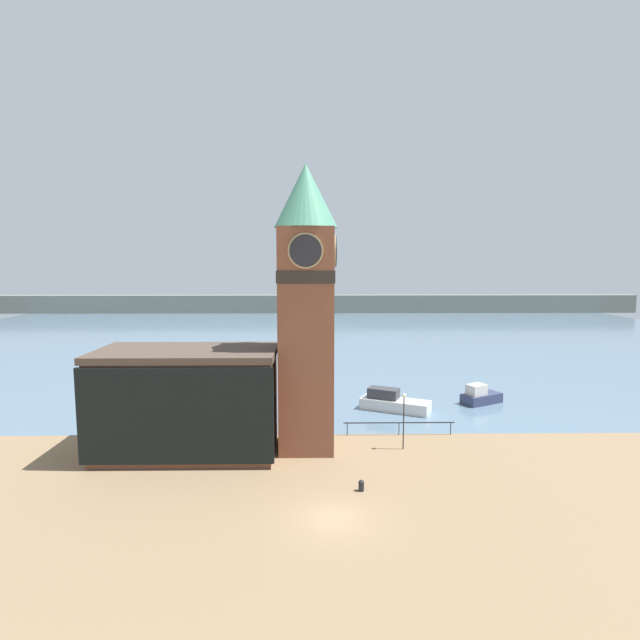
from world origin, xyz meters
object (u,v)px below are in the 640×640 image
object	(u,v)px
lamp_post	(404,411)
boat_far	(480,396)
mooring_bollard_near	(361,485)
boat_near	(393,402)
pier_building	(188,401)
clock_tower	(306,302)

from	to	relation	value
lamp_post	boat_far	bearing A→B (deg)	50.75
boat_far	mooring_bollard_near	bearing A→B (deg)	-153.97
boat_near	mooring_bollard_near	size ratio (longest dim) A/B	9.65
boat_far	mooring_bollard_near	xyz separation A→B (m)	(-13.94, -19.27, -0.36)
boat_near	mooring_bollard_near	distance (m)	17.69
boat_near	mooring_bollard_near	bearing A→B (deg)	-80.01
pier_building	boat_far	xyz separation A→B (m)	(26.31, 12.64, -3.19)
boat_near	boat_far	world-z (taller)	boat_near
clock_tower	mooring_bollard_near	bearing A→B (deg)	-64.38
boat_far	boat_near	bearing A→B (deg)	165.41
boat_near	mooring_bollard_near	xyz separation A→B (m)	(-4.68, -17.05, -0.39)
pier_building	boat_near	xyz separation A→B (m)	(17.05, 10.42, -3.16)
clock_tower	pier_building	size ratio (longest dim) A/B	1.60
clock_tower	lamp_post	size ratio (longest dim) A/B	4.89
pier_building	mooring_bollard_near	xyz separation A→B (m)	(12.37, -6.63, -3.55)
clock_tower	boat_near	xyz separation A→B (m)	(8.19, 9.73, -10.55)
boat_near	pier_building	bearing A→B (deg)	-123.23
lamp_post	boat_near	bearing A→B (deg)	85.49
clock_tower	pier_building	world-z (taller)	clock_tower
lamp_post	mooring_bollard_near	bearing A→B (deg)	-119.18
pier_building	lamp_post	bearing A→B (deg)	1.17
pier_building	clock_tower	bearing A→B (deg)	4.43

